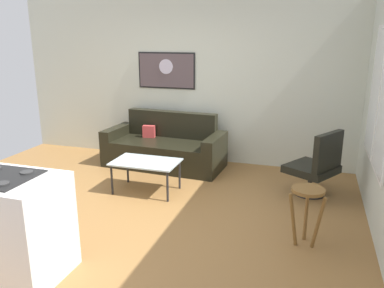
# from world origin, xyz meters

# --- Properties ---
(ground) EXTENTS (6.40, 6.40, 0.04)m
(ground) POSITION_xyz_m (0.00, 0.00, -0.02)
(ground) COLOR olive
(back_wall) EXTENTS (6.40, 0.05, 2.80)m
(back_wall) POSITION_xyz_m (0.00, 2.42, 1.40)
(back_wall) COLOR beige
(back_wall) RESTS_ON ground
(couch) EXTENTS (1.97, 0.94, 0.86)m
(couch) POSITION_xyz_m (-0.38, 1.90, 0.29)
(couch) COLOR black
(couch) RESTS_ON ground
(coffee_table) EXTENTS (0.89, 0.56, 0.44)m
(coffee_table) POSITION_xyz_m (-0.22, 0.78, 0.40)
(coffee_table) COLOR silver
(coffee_table) RESTS_ON ground
(armchair) EXTENTS (0.79, 0.79, 0.90)m
(armchair) POSITION_xyz_m (1.99, 1.32, 0.43)
(armchair) COLOR black
(armchair) RESTS_ON ground
(bar_stool) EXTENTS (0.38, 0.37, 0.62)m
(bar_stool) POSITION_xyz_m (1.91, -0.03, 0.48)
(bar_stool) COLOR brown
(bar_stool) RESTS_ON ground
(wall_painting) EXTENTS (1.01, 0.03, 0.60)m
(wall_painting) POSITION_xyz_m (-0.52, 2.38, 1.51)
(wall_painting) COLOR black
(window) EXTENTS (0.03, 1.58, 1.56)m
(window) POSITION_xyz_m (2.59, 0.90, 1.42)
(window) COLOR silver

